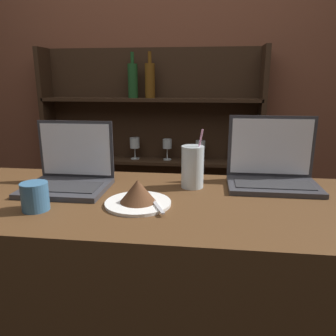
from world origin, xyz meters
The scene contains 8 objects.
bar_counter centered at (0.00, 0.31, 0.51)m, with size 1.91×0.63×1.02m.
back_wall centered at (0.00, 1.51, 1.35)m, with size 7.00×0.06×2.70m.
back_shelf centered at (-0.13, 1.44, 0.84)m, with size 1.43×0.18×1.61m.
laptop_near centered at (-0.26, 0.40, 1.07)m, with size 0.29×0.23×0.24m.
laptop_far centered at (0.49, 0.52, 1.08)m, with size 0.33×0.20×0.26m.
cake_plate centered at (0.03, 0.26, 1.05)m, with size 0.21×0.21×0.08m.
water_glass centered at (0.19, 0.46, 1.10)m, with size 0.08×0.08×0.22m.
coffee_cup centered at (-0.27, 0.17, 1.06)m, with size 0.08×0.08×0.09m.
Camera 1 is at (0.24, -0.71, 1.40)m, focal length 35.00 mm.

